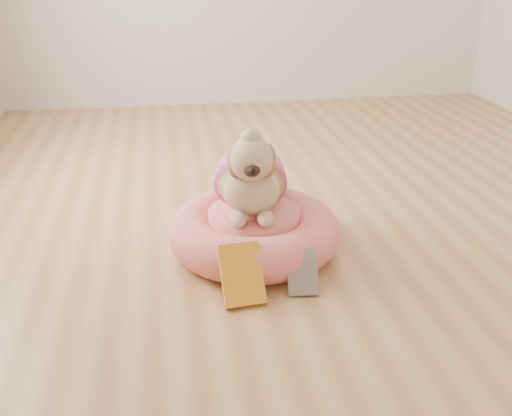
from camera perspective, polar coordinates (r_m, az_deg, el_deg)
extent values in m
plane|color=#AD7B48|center=(2.83, 6.87, -0.05)|extent=(4.50, 4.50, 0.00)
cylinder|color=#EE755D|center=(2.40, -0.20, -3.07)|extent=(0.52, 0.52, 0.11)
torus|color=#EE755D|center=(2.38, -0.20, -2.25)|extent=(0.72, 0.72, 0.18)
cylinder|color=#EE755D|center=(2.37, -0.20, -1.31)|extent=(0.38, 0.38, 0.10)
cube|color=yellow|center=(2.06, -1.44, -6.66)|extent=(0.16, 0.17, 0.20)
cube|color=silver|center=(2.12, 4.66, -6.41)|extent=(0.12, 0.12, 0.15)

